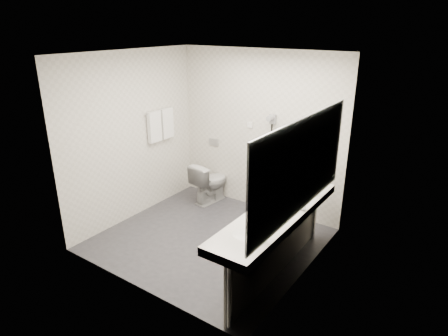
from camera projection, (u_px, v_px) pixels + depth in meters
The scene contains 29 objects.
floor at pixel (209, 239), 5.42m from camera, with size 2.80×2.80×0.00m, color #2D2C32.
ceiling at pixel (206, 54), 4.54m from camera, with size 2.80×2.80×0.00m, color silver.
wall_back at pixel (258, 132), 5.98m from camera, with size 2.80×2.80×0.00m, color silver.
wall_front at pixel (132, 188), 3.98m from camera, with size 2.80×2.80×0.00m, color silver.
wall_left at pixel (132, 137), 5.73m from camera, with size 2.60×2.60×0.00m, color silver.
wall_right at pixel (310, 178), 4.23m from camera, with size 2.60×2.60×0.00m, color silver.
vanity_counter at pixel (277, 215), 4.38m from camera, with size 0.55×2.20×0.10m, color silver.
vanity_panel at pixel (277, 248), 4.52m from camera, with size 0.03×2.15×0.75m, color gray.
vanity_post_near at pixel (229, 298), 3.71m from camera, with size 0.06×0.06×0.75m, color silver.
vanity_post_far at pixel (314, 215), 5.30m from camera, with size 0.06×0.06×0.75m, color silver.
mirror at pixel (302, 166), 4.02m from camera, with size 0.02×2.20×1.05m, color #B2BCC6.
basin_near at pixel (247, 237), 3.87m from camera, with size 0.40×0.31×0.05m, color white.
basin_far at pixel (301, 193), 4.87m from camera, with size 0.40×0.31×0.05m, color white.
faucet_near at pixel (264, 235), 3.74m from camera, with size 0.04×0.04×0.15m, color silver.
faucet_far at pixel (316, 190), 4.74m from camera, with size 0.04×0.04×0.15m, color silver.
soap_bottle_a at pixel (280, 206), 4.37m from camera, with size 0.04×0.04×0.10m, color white.
glass_left at pixel (303, 206), 4.37m from camera, with size 0.06×0.06×0.11m, color silver.
toilet at pixel (210, 182), 6.46m from camera, with size 0.38×0.68×0.69m, color white.
flush_plate at pixel (214, 142), 6.53m from camera, with size 0.18×0.02×0.12m, color #B2B5BA.
pedal_bin at pixel (255, 210), 5.94m from camera, with size 0.20×0.20×0.28m, color #B2B5BA.
bin_lid at pixel (255, 202), 5.88m from camera, with size 0.20×0.20×0.01m, color #B2B5BA.
towel_rail at pixel (159, 111), 6.02m from camera, with size 0.02×0.02×0.62m, color silver.
towel_near at pixel (154, 127), 5.98m from camera, with size 0.07×0.24×0.48m, color white.
towel_far at pixel (167, 123), 6.20m from camera, with size 0.07×0.24×0.48m, color white.
dryer_cradle at pixel (273, 119), 5.73m from camera, with size 0.10×0.04×0.14m, color gray.
dryer_barrel at pixel (270, 118), 5.67m from camera, with size 0.08×0.08×0.14m, color gray.
dryer_cord at pixel (271, 136), 5.81m from camera, with size 0.02×0.02×0.35m, color black.
switch_plate_a at pixel (250, 125), 6.01m from camera, with size 0.09×0.02×0.09m, color white.
switch_plate_b at pixel (291, 132), 5.64m from camera, with size 0.09×0.02×0.09m, color white.
Camera 1 is at (2.86, -3.76, 2.85)m, focal length 31.07 mm.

